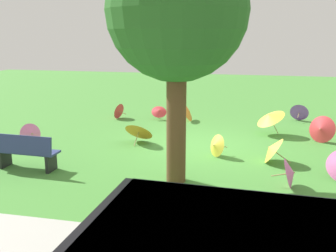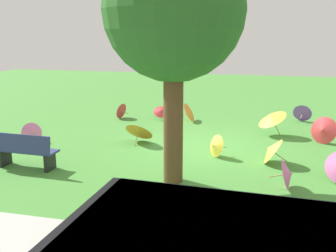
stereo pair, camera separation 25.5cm
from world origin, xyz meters
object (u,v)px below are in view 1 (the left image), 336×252
Objects in this scene: parasol_orange_0 at (188,112)px; parasol_yellow_3 at (215,145)px; parasol_red_0 at (159,111)px; parasol_red_1 at (321,129)px; parasol_pink_1 at (31,134)px; parasol_orange_1 at (140,130)px; park_bench at (25,151)px; parasol_red_3 at (118,111)px; parasol_purple_0 at (299,112)px; shade_tree at (177,12)px; parasol_yellow_1 at (270,117)px; parasol_pink_2 at (291,173)px; parasol_yellow_0 at (271,149)px.

parasol_yellow_3 is (-1.40, 4.03, -0.04)m from parasol_orange_0.
parasol_red_1 is at bearing 160.49° from parasol_red_0.
parasol_orange_0 is 5.73m from parasol_pink_1.
park_bench is at bearing 53.77° from parasol_orange_1.
parasol_purple_0 is at bearing -170.75° from parasol_red_3.
parasol_yellow_1 is (-2.21, -4.50, -3.05)m from shade_tree.
parasol_yellow_3 is 2.51m from parasol_pink_2.
park_bench is 1.65× the size of parasol_orange_1.
parasol_red_3 is at bearing -43.77° from parasol_pink_2.
parasol_purple_0 is at bearing -103.81° from parasol_yellow_0.
parasol_pink_2 is (1.22, 3.81, -0.08)m from parasol_red_1.
parasol_yellow_3 is (1.44, -0.18, -0.05)m from parasol_yellow_0.
parasol_orange_1 is at bearing 92.97° from parasol_red_0.
parasol_pink_1 is (4.08, 4.02, -0.03)m from parasol_orange_0.
parasol_red_1 is at bearing 159.41° from parasol_yellow_1.
parasol_red_0 is at bearing -126.72° from parasol_pink_1.
shade_tree is 6.01× the size of parasol_red_1.
parasol_pink_2 is at bearing 118.56° from parasol_orange_0.
park_bench is 2.50× the size of parasol_yellow_3.
parasol_yellow_1 is 5.79m from parasol_red_3.
park_bench is 3.47m from parasol_orange_1.
parasol_yellow_1 is at bearing -91.37° from parasol_yellow_0.
parasol_yellow_3 is at bearing -45.22° from parasol_pink_2.
parasol_pink_1 is (6.92, -0.19, -0.04)m from parasol_yellow_0.
parasol_yellow_1 is at bearing -142.22° from park_bench.
parasol_yellow_1 is 3.25m from parasol_orange_0.
parasol_red_1 is at bearing -145.89° from parasol_yellow_3.
parasol_pink_1 is at bearing -1.57° from parasol_yellow_0.
parasol_yellow_3 is (1.50, 2.59, -0.30)m from parasol_yellow_1.
parasol_orange_0 is 0.79× the size of parasol_orange_1.
parasol_orange_0 is 1.10× the size of parasol_red_0.
park_bench reaches higher than parasol_red_3.
parasol_yellow_1 reaches higher than parasol_red_0.
parasol_orange_0 is 4.27m from parasol_yellow_3.
parasol_red_1 is 7.37m from parasol_red_3.
parasol_purple_0 is at bearing -140.44° from parasol_orange_1.
parasol_yellow_3 reaches higher than parasol_red_3.
parasol_yellow_1 is 1.44× the size of parasol_red_1.
parasol_yellow_3 is at bearing -155.68° from park_bench.
parasol_purple_0 is (-3.41, -6.91, -3.31)m from shade_tree.
parasol_purple_0 reaches higher than parasol_pink_2.
parasol_red_1 is (-5.51, 1.95, 0.08)m from parasol_red_0.
parasol_yellow_0 is at bearing 178.43° from parasol_pink_1.
parasol_orange_1 is (5.06, 4.18, 0.07)m from parasol_purple_0.
parasol_yellow_0 is 5.08m from parasol_orange_0.
parasol_pink_1 is (1.34, 3.87, 0.02)m from parasol_red_3.
shade_tree is at bearing -178.87° from park_bench.
shade_tree is at bearing 39.01° from parasol_yellow_0.
parasol_yellow_0 is 1.26× the size of parasol_red_3.
shade_tree is at bearing 3.08° from parasol_pink_2.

